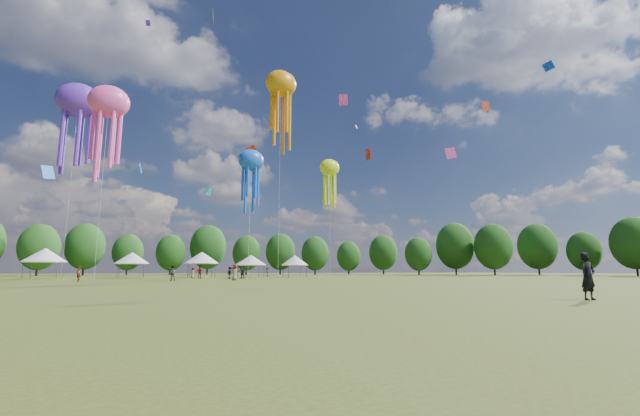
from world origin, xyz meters
name	(u,v)px	position (x,y,z in m)	size (l,w,h in m)	color
ground	(392,301)	(0.00, 0.00, 0.00)	(300.00, 300.00, 0.00)	#384416
observer_main	(588,276)	(7.76, -2.51, 0.96)	(0.70, 0.46, 1.91)	black
spectator_near	(172,273)	(-6.62, 35.30, 0.82)	(0.80, 0.62, 1.64)	gray
spectators_far	(224,272)	(0.74, 44.72, 0.87)	(26.90, 24.30, 1.87)	gray
festival_tents	(179,258)	(-4.93, 53.66, 3.06)	(41.12, 12.91, 4.19)	#47474C
show_kites	(175,123)	(-7.13, 37.25, 19.31)	(36.44, 13.87, 29.13)	#FF4BAD
small_kites	(245,65)	(1.62, 38.74, 29.48)	(67.53, 62.25, 46.67)	#FF4BAD
treeline	(184,240)	(-3.87, 62.51, 6.54)	(201.57, 95.24, 13.43)	#38281C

